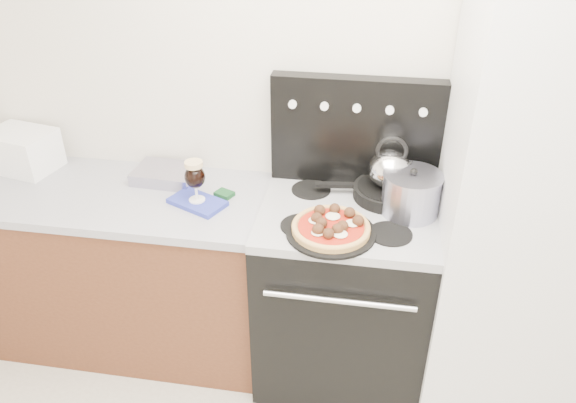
% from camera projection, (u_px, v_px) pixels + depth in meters
% --- Properties ---
extents(room_shell, '(3.52, 3.01, 2.52)m').
position_uv_depth(room_shell, '(302.00, 278.00, 1.51)').
color(room_shell, beige).
rests_on(room_shell, ground).
extents(base_cabinet, '(1.45, 0.60, 0.86)m').
position_uv_depth(base_cabinet, '(125.00, 271.00, 2.84)').
color(base_cabinet, '#5C2F1B').
rests_on(base_cabinet, ground).
extents(countertop, '(1.48, 0.63, 0.04)m').
position_uv_depth(countertop, '(110.00, 195.00, 2.61)').
color(countertop, '#A7A7B3').
rests_on(countertop, base_cabinet).
extents(stove_body, '(0.76, 0.65, 0.88)m').
position_uv_depth(stove_body, '(342.00, 296.00, 2.66)').
color(stove_body, black).
rests_on(stove_body, ground).
extents(cooktop, '(0.76, 0.65, 0.04)m').
position_uv_depth(cooktop, '(348.00, 215.00, 2.42)').
color(cooktop, '#ADADB2').
rests_on(cooktop, stove_body).
extents(backguard, '(0.76, 0.08, 0.50)m').
position_uv_depth(backguard, '(356.00, 131.00, 2.52)').
color(backguard, black).
rests_on(backguard, cooktop).
extents(fridge, '(0.64, 0.68, 1.90)m').
position_uv_depth(fridge, '(520.00, 223.00, 2.28)').
color(fridge, silver).
rests_on(fridge, ground).
extents(toaster_oven, '(0.35, 0.29, 0.19)m').
position_uv_depth(toaster_oven, '(22.00, 150.00, 2.74)').
color(toaster_oven, white).
rests_on(toaster_oven, countertop).
extents(foil_sheet, '(0.30, 0.23, 0.06)m').
position_uv_depth(foil_sheet, '(166.00, 174.00, 2.68)').
color(foil_sheet, silver).
rests_on(foil_sheet, countertop).
extents(oven_mitt, '(0.28, 0.23, 0.02)m').
position_uv_depth(oven_mitt, '(197.00, 202.00, 2.49)').
color(oven_mitt, '#2D38AA').
rests_on(oven_mitt, countertop).
extents(beer_glass, '(0.11, 0.11, 0.20)m').
position_uv_depth(beer_glass, '(195.00, 181.00, 2.44)').
color(beer_glass, black).
rests_on(beer_glass, oven_mitt).
extents(pizza_pan, '(0.46, 0.46, 0.01)m').
position_uv_depth(pizza_pan, '(331.00, 232.00, 2.27)').
color(pizza_pan, black).
rests_on(pizza_pan, cooktop).
extents(pizza, '(0.38, 0.38, 0.05)m').
position_uv_depth(pizza, '(331.00, 226.00, 2.25)').
color(pizza, '#E0B24E').
rests_on(pizza, pizza_pan).
extents(skillet, '(0.34, 0.34, 0.05)m').
position_uv_depth(skillet, '(387.00, 192.00, 2.50)').
color(skillet, black).
rests_on(skillet, cooktop).
extents(tea_kettle, '(0.21, 0.21, 0.20)m').
position_uv_depth(tea_kettle, '(390.00, 167.00, 2.43)').
color(tea_kettle, white).
rests_on(tea_kettle, skillet).
extents(stock_pot, '(0.25, 0.25, 0.18)m').
position_uv_depth(stock_pot, '(411.00, 195.00, 2.36)').
color(stock_pot, '#A7A7BE').
rests_on(stock_pot, cooktop).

